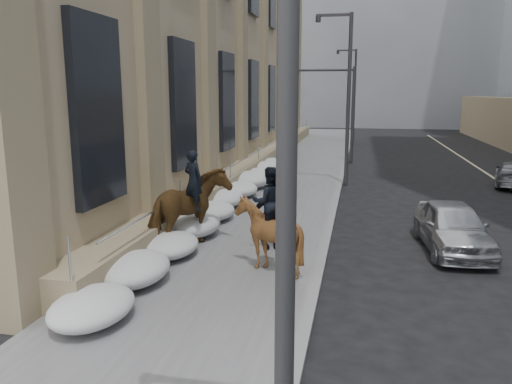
{
  "coord_description": "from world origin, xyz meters",
  "views": [
    {
      "loc": [
        3.49,
        -10.09,
        4.45
      ],
      "look_at": [
        0.7,
        3.33,
        1.7
      ],
      "focal_mm": 35.0,
      "sensor_mm": 36.0,
      "label": 1
    }
  ],
  "objects_px": {
    "mounted_horse_left": "(189,208)",
    "car_silver": "(453,227)",
    "pedestrian": "(270,216)",
    "mounted_horse_right": "(268,229)"
  },
  "relations": [
    {
      "from": "mounted_horse_left",
      "to": "car_silver",
      "type": "distance_m",
      "value": 7.49
    },
    {
      "from": "mounted_horse_left",
      "to": "pedestrian",
      "type": "bearing_deg",
      "value": -147.45
    },
    {
      "from": "mounted_horse_left",
      "to": "pedestrian",
      "type": "distance_m",
      "value": 2.28
    },
    {
      "from": "mounted_horse_left",
      "to": "mounted_horse_right",
      "type": "height_order",
      "value": "mounted_horse_left"
    },
    {
      "from": "mounted_horse_left",
      "to": "mounted_horse_right",
      "type": "bearing_deg",
      "value": 174.84
    },
    {
      "from": "mounted_horse_left",
      "to": "car_silver",
      "type": "relative_size",
      "value": 0.69
    },
    {
      "from": "mounted_horse_right",
      "to": "pedestrian",
      "type": "xyz_separation_m",
      "value": [
        -0.26,
        1.73,
        -0.12
      ]
    },
    {
      "from": "pedestrian",
      "to": "car_silver",
      "type": "bearing_deg",
      "value": -9.76
    },
    {
      "from": "mounted_horse_left",
      "to": "car_silver",
      "type": "height_order",
      "value": "mounted_horse_left"
    },
    {
      "from": "car_silver",
      "to": "mounted_horse_left",
      "type": "bearing_deg",
      "value": -172.71
    }
  ]
}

